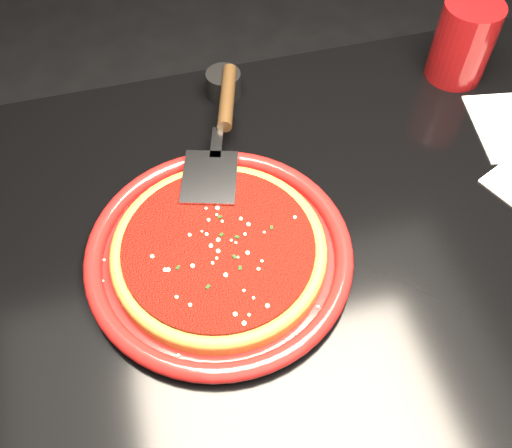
{
  "coord_description": "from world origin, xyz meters",
  "views": [
    {
      "loc": [
        -0.25,
        -0.41,
        1.42
      ],
      "look_at": [
        -0.13,
        0.04,
        0.77
      ],
      "focal_mm": 40.0,
      "sensor_mm": 36.0,
      "label": 1
    }
  ],
  "objects": [
    {
      "name": "cup",
      "position": [
        0.3,
        0.28,
        0.82
      ],
      "size": [
        0.11,
        0.11,
        0.14
      ],
      "primitive_type": "cylinder",
      "rotation": [
        0.0,
        0.0,
        0.11
      ],
      "color": "maroon",
      "rests_on": "table"
    },
    {
      "name": "pizza_sauce",
      "position": [
        -0.19,
        0.01,
        0.78
      ],
      "size": [
        0.3,
        0.3,
        0.01
      ],
      "primitive_type": "cylinder",
      "rotation": [
        0.0,
        0.0,
        0.16
      ],
      "color": "maroon",
      "rests_on": "plate"
    },
    {
      "name": "table",
      "position": [
        0.0,
        0.0,
        0.38
      ],
      "size": [
        1.2,
        0.8,
        0.75
      ],
      "primitive_type": "cube",
      "color": "black",
      "rests_on": "floor"
    },
    {
      "name": "pizza_crust_rim",
      "position": [
        -0.19,
        0.01,
        0.78
      ],
      "size": [
        0.34,
        0.34,
        0.02
      ],
      "primitive_type": "torus",
      "rotation": [
        0.0,
        0.0,
        0.16
      ],
      "color": "brown",
      "rests_on": "plate"
    },
    {
      "name": "pizza_server",
      "position": [
        -0.14,
        0.2,
        0.8
      ],
      "size": [
        0.19,
        0.35,
        0.02
      ],
      "primitive_type": null,
      "rotation": [
        0.0,
        0.0,
        -0.29
      ],
      "color": "#AFB2B6",
      "rests_on": "plate"
    },
    {
      "name": "ramekin",
      "position": [
        -0.11,
        0.33,
        0.77
      ],
      "size": [
        0.06,
        0.06,
        0.05
      ],
      "primitive_type": "cylinder",
      "rotation": [
        0.0,
        0.0,
        -0.08
      ],
      "color": "black",
      "rests_on": "table"
    },
    {
      "name": "floor",
      "position": [
        0.0,
        0.0,
        -0.01
      ],
      "size": [
        4.0,
        4.0,
        0.01
      ],
      "primitive_type": "cube",
      "color": "black",
      "rests_on": "ground"
    },
    {
      "name": "plate",
      "position": [
        -0.19,
        0.01,
        0.76
      ],
      "size": [
        0.42,
        0.42,
        0.03
      ],
      "primitive_type": "cylinder",
      "rotation": [
        0.0,
        0.0,
        0.16
      ],
      "color": "maroon",
      "rests_on": "table"
    },
    {
      "name": "basil_flecks",
      "position": [
        -0.19,
        0.01,
        0.79
      ],
      "size": [
        0.23,
        0.23,
        0.0
      ],
      "primitive_type": null,
      "color": "black",
      "rests_on": "plate"
    },
    {
      "name": "pizza_crust",
      "position": [
        -0.19,
        0.01,
        0.77
      ],
      "size": [
        0.34,
        0.34,
        0.01
      ],
      "primitive_type": "cylinder",
      "rotation": [
        0.0,
        0.0,
        0.16
      ],
      "color": "brown",
      "rests_on": "plate"
    },
    {
      "name": "parmesan_dusting",
      "position": [
        -0.19,
        0.01,
        0.79
      ],
      "size": [
        0.25,
        0.25,
        0.01
      ],
      "primitive_type": null,
      "color": "#FFF5C6",
      "rests_on": "plate"
    }
  ]
}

